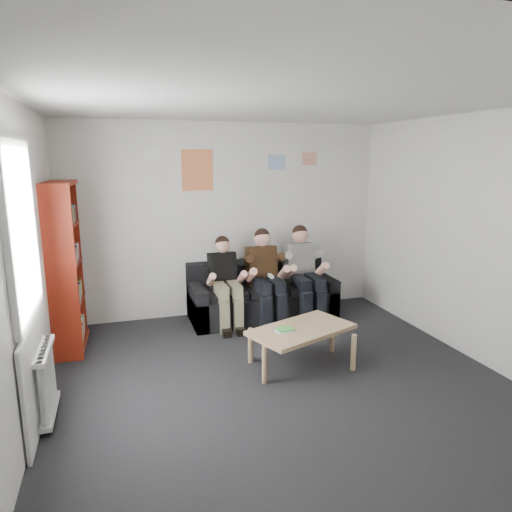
{
  "coord_description": "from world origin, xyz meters",
  "views": [
    {
      "loc": [
        -1.51,
        -3.75,
        2.22
      ],
      "look_at": [
        0.07,
        1.3,
        1.07
      ],
      "focal_mm": 32.0,
      "sensor_mm": 36.0,
      "label": 1
    }
  ],
  "objects_px": {
    "person_middle": "(266,277)",
    "person_right": "(304,274)",
    "bookshelf": "(67,267)",
    "person_left": "(226,282)",
    "coffee_table": "(301,332)",
    "sofa": "(261,298)"
  },
  "relations": [
    {
      "from": "sofa",
      "to": "coffee_table",
      "type": "xyz_separation_m",
      "value": [
        -0.08,
        -1.63,
        0.11
      ]
    },
    {
      "from": "bookshelf",
      "to": "person_right",
      "type": "relative_size",
      "value": 1.51
    },
    {
      "from": "person_middle",
      "to": "sofa",
      "type": "bearing_deg",
      "value": 89.52
    },
    {
      "from": "bookshelf",
      "to": "person_right",
      "type": "height_order",
      "value": "bookshelf"
    },
    {
      "from": "sofa",
      "to": "bookshelf",
      "type": "distance_m",
      "value": 2.6
    },
    {
      "from": "coffee_table",
      "to": "person_middle",
      "type": "height_order",
      "value": "person_middle"
    },
    {
      "from": "person_left",
      "to": "person_middle",
      "type": "height_order",
      "value": "person_middle"
    },
    {
      "from": "coffee_table",
      "to": "person_middle",
      "type": "bearing_deg",
      "value": 86.86
    },
    {
      "from": "sofa",
      "to": "person_middle",
      "type": "height_order",
      "value": "person_middle"
    },
    {
      "from": "sofa",
      "to": "coffee_table",
      "type": "bearing_deg",
      "value": -92.78
    },
    {
      "from": "bookshelf",
      "to": "person_left",
      "type": "height_order",
      "value": "bookshelf"
    },
    {
      "from": "bookshelf",
      "to": "person_right",
      "type": "distance_m",
      "value": 3.06
    },
    {
      "from": "sofa",
      "to": "person_middle",
      "type": "xyz_separation_m",
      "value": [
        0.0,
        -0.19,
        0.35
      ]
    },
    {
      "from": "bookshelf",
      "to": "person_middle",
      "type": "distance_m",
      "value": 2.51
    },
    {
      "from": "person_left",
      "to": "bookshelf",
      "type": "bearing_deg",
      "value": -177.2
    },
    {
      "from": "sofa",
      "to": "person_middle",
      "type": "relative_size",
      "value": 1.58
    },
    {
      "from": "bookshelf",
      "to": "coffee_table",
      "type": "xyz_separation_m",
      "value": [
        2.4,
        -1.3,
        -0.59
      ]
    },
    {
      "from": "person_left",
      "to": "person_right",
      "type": "distance_m",
      "value": 1.12
    },
    {
      "from": "person_middle",
      "to": "person_right",
      "type": "relative_size",
      "value": 0.98
    },
    {
      "from": "bookshelf",
      "to": "person_left",
      "type": "xyz_separation_m",
      "value": [
        1.92,
        0.14,
        -0.38
      ]
    },
    {
      "from": "person_left",
      "to": "person_right",
      "type": "xyz_separation_m",
      "value": [
        1.12,
        -0.01,
        0.04
      ]
    },
    {
      "from": "coffee_table",
      "to": "person_middle",
      "type": "distance_m",
      "value": 1.46
    }
  ]
}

